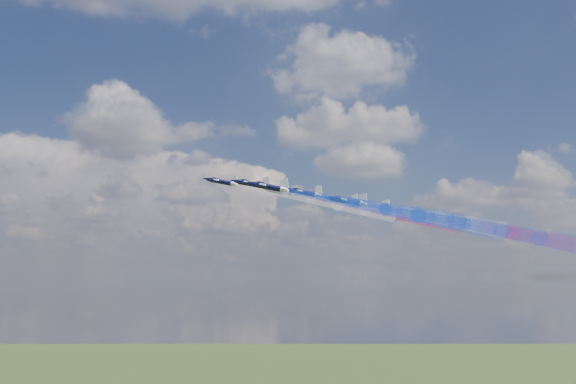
{
  "coord_description": "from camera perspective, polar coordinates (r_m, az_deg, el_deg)",
  "views": [
    {
      "loc": [
        -32.62,
        -144.4,
        106.41
      ],
      "look_at": [
        -24.79,
        14.45,
        128.25
      ],
      "focal_mm": 38.79,
      "sensor_mm": 36.0,
      "label": 1
    }
  ],
  "objects": [
    {
      "name": "trail_center_third",
      "position": [
        148.23,
        10.94,
        -1.82
      ],
      "size": [
        40.78,
        23.45,
        13.89
      ],
      "primitive_type": null,
      "rotation": [
        0.23,
        -0.05,
        1.09
      ],
      "color": "white"
    },
    {
      "name": "trail_inner_right",
      "position": [
        162.03,
        7.92,
        -1.62
      ],
      "size": [
        40.78,
        23.45,
        13.89
      ],
      "primitive_type": null,
      "rotation": [
        0.23,
        -0.05,
        1.09
      ],
      "color": "red"
    },
    {
      "name": "trail_outer_left",
      "position": [
        128.44,
        8.82,
        -1.52
      ],
      "size": [
        40.78,
        23.45,
        13.89
      ],
      "primitive_type": null,
      "rotation": [
        0.23,
        -0.05,
        1.09
      ],
      "color": "blue"
    },
    {
      "name": "trail_outer_right",
      "position": [
        171.68,
        13.33,
        -2.32
      ],
      "size": [
        40.78,
        23.45,
        13.89
      ],
      "primitive_type": null,
      "rotation": [
        0.23,
        -0.05,
        1.09
      ],
      "color": "red"
    },
    {
      "name": "trail_inner_left",
      "position": [
        141.83,
        6.17,
        -1.06
      ],
      "size": [
        40.78,
        23.45,
        13.89
      ],
      "primitive_type": null,
      "rotation": [
        0.23,
        -0.05,
        1.09
      ],
      "color": "blue"
    },
    {
      "name": "jet_lead",
      "position": [
        170.8,
        -6.14,
        0.94
      ],
      "size": [
        15.15,
        14.0,
        6.13
      ],
      "primitive_type": null,
      "rotation": [
        0.23,
        -0.05,
        1.09
      ],
      "color": "black"
    },
    {
      "name": "trail_rear_left",
      "position": [
        137.06,
        15.97,
        -2.79
      ],
      "size": [
        40.78,
        23.45,
        13.89
      ],
      "primitive_type": null,
      "rotation": [
        0.23,
        -0.05,
        1.09
      ],
      "color": "blue"
    },
    {
      "name": "jet_outer_left",
      "position": [
        138.51,
        -1.87,
        0.49
      ],
      "size": [
        15.15,
        14.0,
        6.13
      ],
      "primitive_type": null,
      "rotation": [
        0.23,
        -0.05,
        1.09
      ],
      "color": "black"
    },
    {
      "name": "jet_outer_right",
      "position": [
        179.14,
        4.91,
        -0.76
      ],
      "size": [
        15.15,
        14.0,
        6.13
      ],
      "primitive_type": null,
      "rotation": [
        0.23,
        -0.05,
        1.09
      ],
      "color": "black"
    },
    {
      "name": "jet_rear_right",
      "position": [
        164.19,
        7.63,
        -1.29
      ],
      "size": [
        15.15,
        14.0,
        6.13
      ],
      "primitive_type": null,
      "rotation": [
        0.23,
        -0.05,
        1.09
      ],
      "color": "black"
    },
    {
      "name": "trail_lead",
      "position": [
        158.37,
        2.16,
        -0.64
      ],
      "size": [
        40.78,
        23.45,
        13.89
      ],
      "primitive_type": null,
      "rotation": [
        0.23,
        -0.05,
        1.09
      ],
      "color": "white"
    },
    {
      "name": "jet_center_third",
      "position": [
        157.06,
        1.42,
        -0.04
      ],
      "size": [
        15.15,
        14.0,
        6.13
      ],
      "primitive_type": null,
      "rotation": [
        0.23,
        -0.05,
        1.09
      ],
      "color": "black"
    },
    {
      "name": "jet_inner_left",
      "position": [
        152.81,
        -3.37,
        0.73
      ],
      "size": [
        15.15,
        14.0,
        6.13
      ],
      "primitive_type": null,
      "rotation": [
        0.23,
        -0.05,
        1.09
      ],
      "color": "black"
    },
    {
      "name": "trail_rear_right",
      "position": [
        158.21,
        16.93,
        -3.0
      ],
      "size": [
        40.78,
        23.45,
        13.89
      ],
      "primitive_type": null,
      "rotation": [
        0.23,
        -0.05,
        1.09
      ],
      "color": "red"
    },
    {
      "name": "jet_inner_right",
      "position": [
        171.98,
        -0.64,
        0.0
      ],
      "size": [
        15.15,
        14.0,
        6.13
      ],
      "primitive_type": null,
      "rotation": [
        0.23,
        -0.05,
        1.09
      ],
      "color": "black"
    },
    {
      "name": "jet_rear_left",
      "position": [
        143.81,
        5.37,
        -0.84
      ],
      "size": [
        15.15,
        14.0,
        6.13
      ],
      "primitive_type": null,
      "rotation": [
        0.23,
        -0.05,
        1.09
      ],
      "color": "black"
    }
  ]
}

